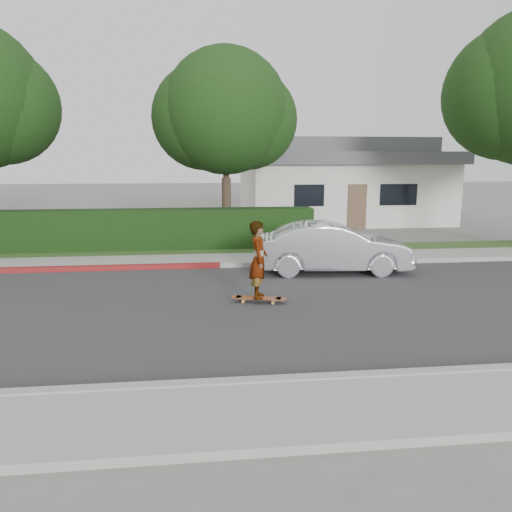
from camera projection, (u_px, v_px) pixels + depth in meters
name	position (u px, v px, depth m)	size (l,w,h in m)	color
ground	(183.00, 308.00, 11.02)	(120.00, 120.00, 0.00)	slate
road	(183.00, 308.00, 11.02)	(60.00, 8.00, 0.01)	#2D2D30
curb_near	(175.00, 388.00, 7.01)	(60.00, 0.20, 0.15)	#9E9E99
sidewalk_near	(172.00, 421.00, 6.14)	(60.00, 1.60, 0.12)	gray
curb_far	(187.00, 266.00, 15.01)	(60.00, 0.20, 0.15)	#9E9E99
curb_red_section	(13.00, 270.00, 14.44)	(12.00, 0.21, 0.15)	maroon
sidewalk_far	(187.00, 261.00, 15.89)	(60.00, 1.60, 0.12)	gray
planting_strip	(188.00, 252.00, 17.45)	(60.00, 1.60, 0.10)	#2D4C1E
hedge	(102.00, 231.00, 17.56)	(15.00, 1.00, 1.50)	black
tree_center	(225.00, 115.00, 19.22)	(5.66, 4.84, 7.44)	#33261C
house	(338.00, 181.00, 27.13)	(10.60, 8.60, 4.30)	beige
skateboard	(259.00, 298.00, 11.39)	(1.30, 0.57, 0.12)	gold
skateboarder	(259.00, 260.00, 11.22)	(0.64, 0.42, 1.76)	white
car_silver	(332.00, 248.00, 14.37)	(1.54, 4.41, 1.45)	silver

